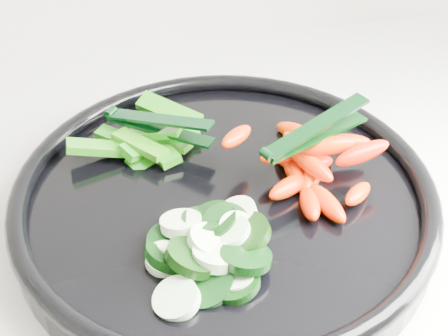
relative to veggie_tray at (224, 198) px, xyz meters
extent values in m
cylinder|color=black|center=(0.00, 0.00, -0.01)|extent=(0.39, 0.39, 0.02)
torus|color=black|center=(0.00, 0.00, 0.01)|extent=(0.39, 0.39, 0.02)
cylinder|color=black|center=(-0.04, -0.10, 0.01)|extent=(0.06, 0.06, 0.03)
cylinder|color=beige|center=(-0.06, -0.11, 0.01)|extent=(0.05, 0.05, 0.02)
cylinder|color=black|center=(-0.06, -0.07, 0.01)|extent=(0.06, 0.06, 0.03)
cylinder|color=beige|center=(-0.05, -0.06, 0.01)|extent=(0.04, 0.04, 0.02)
cylinder|color=black|center=(-0.02, -0.10, 0.01)|extent=(0.06, 0.06, 0.02)
cylinder|color=beige|center=(-0.01, -0.10, 0.01)|extent=(0.04, 0.04, 0.02)
cylinder|color=black|center=(-0.04, -0.04, 0.01)|extent=(0.05, 0.05, 0.02)
cylinder|color=#DEFBC9|center=(-0.04, -0.05, 0.01)|extent=(0.04, 0.04, 0.02)
cylinder|color=black|center=(-0.05, -0.06, 0.01)|extent=(0.06, 0.06, 0.02)
cylinder|color=beige|center=(-0.05, -0.05, 0.01)|extent=(0.04, 0.04, 0.01)
cylinder|color=black|center=(-0.05, -0.06, 0.01)|extent=(0.07, 0.07, 0.02)
cylinder|color=#DCF7C6|center=(-0.06, -0.07, 0.01)|extent=(0.04, 0.04, 0.01)
cylinder|color=black|center=(-0.05, -0.05, 0.01)|extent=(0.04, 0.04, 0.02)
cylinder|color=#D6F5C4|center=(-0.06, -0.06, 0.01)|extent=(0.04, 0.04, 0.02)
cylinder|color=black|center=(0.00, -0.07, 0.02)|extent=(0.06, 0.06, 0.03)
cylinder|color=beige|center=(-0.01, -0.06, 0.02)|extent=(0.05, 0.05, 0.02)
cylinder|color=black|center=(-0.03, -0.04, 0.02)|extent=(0.05, 0.05, 0.02)
cylinder|color=beige|center=(-0.05, -0.04, 0.02)|extent=(0.04, 0.04, 0.02)
cylinder|color=black|center=(-0.04, -0.08, 0.02)|extent=(0.04, 0.05, 0.03)
cylinder|color=#D8F3C2|center=(-0.03, -0.07, 0.02)|extent=(0.05, 0.05, 0.03)
cylinder|color=black|center=(-0.01, -0.05, 0.02)|extent=(0.05, 0.05, 0.03)
cylinder|color=beige|center=(0.00, -0.06, 0.02)|extent=(0.04, 0.04, 0.02)
cylinder|color=black|center=(-0.02, -0.05, 0.02)|extent=(0.04, 0.04, 0.02)
cylinder|color=beige|center=(0.00, -0.04, 0.02)|extent=(0.03, 0.03, 0.02)
cylinder|color=black|center=(0.00, -0.09, 0.02)|extent=(0.05, 0.06, 0.02)
cylinder|color=beige|center=(-0.03, -0.08, 0.02)|extent=(0.05, 0.05, 0.02)
ellipsoid|color=#F96600|center=(0.08, 0.00, 0.01)|extent=(0.04, 0.05, 0.03)
ellipsoid|color=#DE3600|center=(0.06, -0.01, 0.01)|extent=(0.05, 0.04, 0.03)
ellipsoid|color=#E73500|center=(0.08, -0.04, 0.01)|extent=(0.03, 0.05, 0.02)
ellipsoid|color=#FF2400|center=(0.06, 0.03, 0.01)|extent=(0.02, 0.04, 0.02)
ellipsoid|color=#F65900|center=(0.11, -0.03, 0.01)|extent=(0.04, 0.04, 0.03)
ellipsoid|color=#F31A00|center=(0.07, 0.01, 0.01)|extent=(0.02, 0.05, 0.02)
ellipsoid|color=#E83700|center=(0.07, -0.04, 0.01)|extent=(0.03, 0.05, 0.03)
ellipsoid|color=#FF1800|center=(0.09, 0.01, 0.01)|extent=(0.05, 0.03, 0.03)
ellipsoid|color=red|center=(0.09, 0.06, 0.01)|extent=(0.04, 0.05, 0.03)
ellipsoid|color=#ED3C00|center=(0.08, 0.05, 0.01)|extent=(0.02, 0.04, 0.02)
ellipsoid|color=#E95500|center=(0.10, 0.04, 0.03)|extent=(0.04, 0.04, 0.02)
ellipsoid|color=#E93600|center=(0.08, 0.00, 0.03)|extent=(0.04, 0.06, 0.02)
ellipsoid|color=#F91500|center=(0.05, 0.02, 0.03)|extent=(0.05, 0.03, 0.02)
ellipsoid|color=#EC3B00|center=(0.12, 0.02, 0.03)|extent=(0.05, 0.02, 0.02)
ellipsoid|color=#FF3300|center=(0.09, 0.00, 0.04)|extent=(0.05, 0.03, 0.03)
ellipsoid|color=#ED2E00|center=(0.02, 0.03, 0.04)|extent=(0.04, 0.04, 0.02)
ellipsoid|color=#FF5D00|center=(0.09, 0.02, 0.04)|extent=(0.05, 0.02, 0.02)
ellipsoid|color=red|center=(0.12, -0.01, 0.04)|extent=(0.06, 0.03, 0.02)
cube|color=#09600A|center=(-0.05, 0.07, 0.01)|extent=(0.04, 0.06, 0.02)
cube|color=#17730A|center=(-0.06, 0.08, 0.01)|extent=(0.06, 0.05, 0.03)
cube|color=#16700A|center=(-0.01, 0.10, 0.01)|extent=(0.02, 0.05, 0.02)
cube|color=#216409|center=(-0.04, 0.08, 0.01)|extent=(0.04, 0.04, 0.01)
cube|color=#186D0A|center=(-0.04, 0.07, 0.01)|extent=(0.07, 0.05, 0.03)
cube|color=#0A690F|center=(-0.09, 0.10, 0.01)|extent=(0.04, 0.04, 0.01)
cube|color=#106A0A|center=(-0.05, 0.09, 0.02)|extent=(0.06, 0.05, 0.03)
cube|color=#216309|center=(-0.11, 0.07, 0.02)|extent=(0.05, 0.02, 0.02)
cube|color=#246A0A|center=(-0.07, 0.07, 0.02)|extent=(0.05, 0.06, 0.01)
cube|color=#116009|center=(-0.03, 0.12, 0.02)|extent=(0.07, 0.06, 0.02)
cylinder|color=black|center=(0.03, -0.01, 0.05)|extent=(0.01, 0.01, 0.01)
cube|color=black|center=(0.08, 0.01, 0.05)|extent=(0.11, 0.06, 0.00)
cube|color=black|center=(0.08, 0.01, 0.06)|extent=(0.11, 0.06, 0.02)
cylinder|color=black|center=(-0.09, 0.12, 0.03)|extent=(0.01, 0.01, 0.01)
cube|color=black|center=(-0.04, 0.08, 0.02)|extent=(0.10, 0.08, 0.00)
cube|color=black|center=(-0.04, 0.08, 0.04)|extent=(0.10, 0.08, 0.02)
camera|label=1|loc=(-0.09, -0.40, 0.37)|focal=50.00mm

